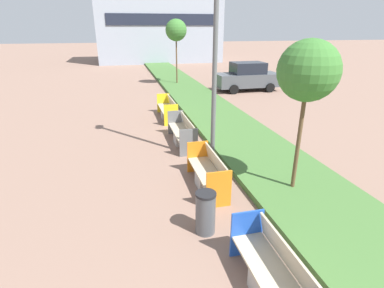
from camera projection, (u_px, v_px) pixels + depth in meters
planter_grass_strip at (227, 125)px, 12.87m from camera, size 2.80×120.00×0.18m
building_backdrop at (158, 24)px, 36.16m from camera, size 14.39×6.98×8.69m
bench_blue_frame at (274, 278)px, 4.66m from camera, size 0.65×2.03×0.94m
bench_orange_frame at (208, 175)px, 7.93m from camera, size 0.65×2.02×0.94m
bench_grey_frame at (183, 134)px, 10.93m from camera, size 0.65×2.39×0.94m
bench_yellow_frame at (168, 111)px, 13.98m from camera, size 0.65×2.33×0.94m
litter_bin at (205, 213)px, 6.13m from camera, size 0.43×0.43×0.93m
street_lamp_post at (216, 17)px, 8.09m from camera, size 0.24×0.44×7.78m
sapling_tree_near at (308, 72)px, 6.67m from camera, size 1.39×1.39×3.80m
sapling_tree_far at (176, 30)px, 20.75m from camera, size 1.48×1.48×4.56m
parked_car_distant at (247, 77)px, 19.96m from camera, size 4.20×2.00×1.86m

